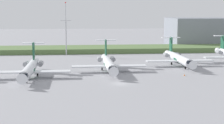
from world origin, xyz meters
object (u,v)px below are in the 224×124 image
regional_jet_third (109,63)px  regional_jet_fourth (178,58)px  antenna_mast (66,33)px  regional_jet_second (30,69)px  safety_cone_front_marker (184,75)px

regional_jet_third → regional_jet_fourth: 26.62m
regional_jet_fourth → antenna_mast: 51.91m
regional_jet_second → regional_jet_third: 24.51m
safety_cone_front_marker → regional_jet_third: bearing=154.0°
regional_jet_second → regional_jet_fourth: 51.13m
regional_jet_fourth → antenna_mast: size_ratio=1.40×
regional_jet_second → antenna_mast: bearing=80.1°
regional_jet_second → regional_jet_fourth: size_ratio=1.00×
regional_jet_fourth → antenna_mast: bearing=139.3°
regional_jet_second → regional_jet_fourth: bearing=20.2°
regional_jet_fourth → regional_jet_third: bearing=-159.6°
regional_jet_second → safety_cone_front_marker: 44.30m
regional_jet_third → safety_cone_front_marker: (21.16, -10.32, -2.26)m
regional_jet_third → safety_cone_front_marker: regional_jet_third is taller
regional_jet_fourth → safety_cone_front_marker: (-3.79, -19.62, -2.26)m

